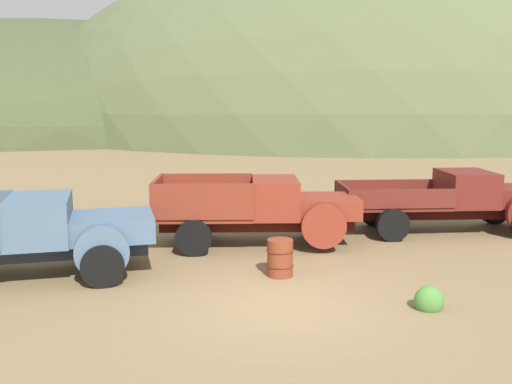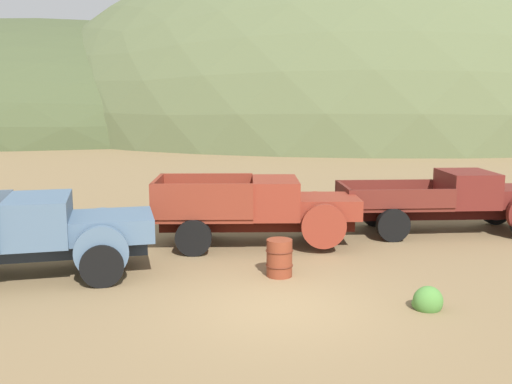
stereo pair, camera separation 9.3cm
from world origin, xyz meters
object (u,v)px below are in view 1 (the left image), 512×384
truck_oxblood (463,200)px  truck_chalk_blue (33,234)px  oil_drum_spare (280,258)px  truck_rust_red (268,209)px

truck_oxblood → truck_chalk_blue: bearing=-162.4°
truck_oxblood → oil_drum_spare: truck_oxblood is taller
truck_rust_red → truck_oxblood: size_ratio=0.87×
oil_drum_spare → truck_chalk_blue: bearing=168.4°
truck_chalk_blue → truck_rust_red: size_ratio=1.08×
truck_chalk_blue → oil_drum_spare: (5.59, -1.15, -0.58)m
truck_oxblood → oil_drum_spare: (-6.62, -3.12, -0.55)m
truck_chalk_blue → oil_drum_spare: 5.74m
truck_rust_red → oil_drum_spare: bearing=-87.1°
truck_oxblood → oil_drum_spare: 7.34m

